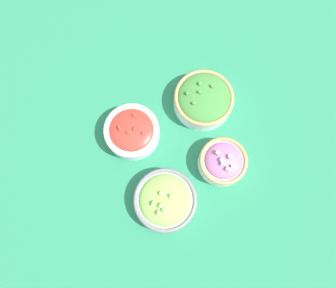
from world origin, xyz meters
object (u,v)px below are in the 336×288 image
(bowl_broccoli, at_px, (202,98))
(bowl_lettuce, at_px, (165,200))
(bowl_cherry_tomatoes, at_px, (132,132))
(bowl_red_onion, at_px, (223,162))

(bowl_broccoli, relative_size, bowl_lettuce, 1.01)
(bowl_broccoli, xyz_separation_m, bowl_cherry_tomatoes, (0.20, -0.10, -0.00))
(bowl_lettuce, height_order, bowl_red_onion, same)
(bowl_cherry_tomatoes, bearing_deg, bowl_broccoli, 154.26)
(bowl_lettuce, bearing_deg, bowl_red_onion, 161.56)
(bowl_lettuce, xyz_separation_m, bowl_cherry_tomatoes, (-0.09, -0.19, 0.00))
(bowl_lettuce, relative_size, bowl_cherry_tomatoes, 1.10)
(bowl_broccoli, distance_m, bowl_cherry_tomatoes, 0.22)
(bowl_broccoli, xyz_separation_m, bowl_lettuce, (0.29, 0.09, -0.00))
(bowl_red_onion, height_order, bowl_cherry_tomatoes, bowl_red_onion)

